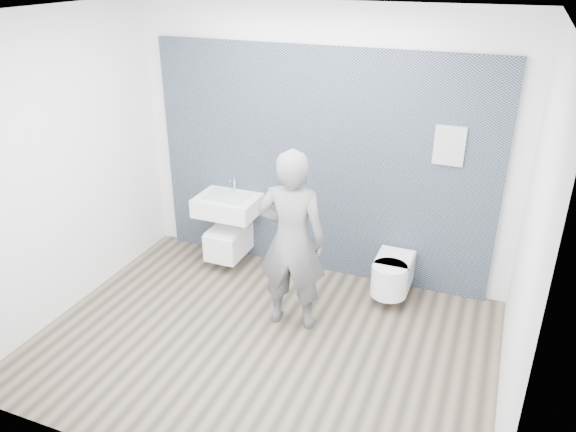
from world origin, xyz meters
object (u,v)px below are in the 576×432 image
at_px(toilet_square, 229,239).
at_px(visitor, 292,241).
at_px(toilet_rounded, 392,274).
at_px(washbasin, 228,205).

height_order(toilet_square, visitor, visitor).
height_order(toilet_square, toilet_rounded, toilet_square).
relative_size(washbasin, toilet_square, 1.03).
relative_size(washbasin, toilet_rounded, 1.08).
bearing_deg(washbasin, toilet_rounded, -1.84).
bearing_deg(toilet_square, toilet_rounded, -1.43).
bearing_deg(visitor, toilet_rounded, -143.54).
bearing_deg(toilet_rounded, toilet_square, 178.57).
height_order(washbasin, visitor, visitor).
distance_m(washbasin, toilet_square, 0.42).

